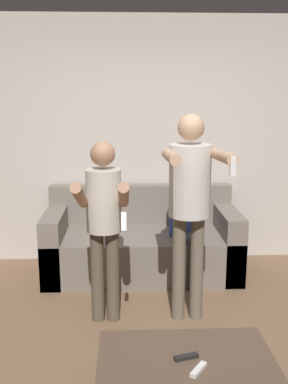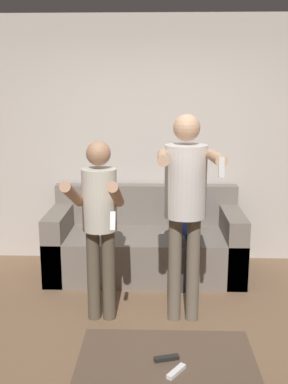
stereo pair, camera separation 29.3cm
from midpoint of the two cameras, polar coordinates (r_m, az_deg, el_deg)
name	(u,v)px [view 1 (the left image)]	position (r m, az deg, el deg)	size (l,w,h in m)	color
ground_plane	(164,356)	(3.51, 0.03, -20.10)	(14.00, 14.00, 0.00)	brown
wall_back	(149,142)	(5.02, -1.02, 6.42)	(6.40, 0.06, 2.70)	beige
couch	(142,245)	(4.80, -2.04, -6.75)	(2.00, 0.88, 0.89)	slate
person_standing_left	(104,215)	(3.63, -7.45, -2.98)	(0.40, 0.73, 1.52)	brown
person_standing_right	(190,193)	(3.59, 3.54, -0.18)	(0.46, 0.82, 1.73)	#6B6051
person_seated	(183,220)	(4.51, 3.16, -3.62)	(0.27, 0.51, 1.17)	#383838
coffee_table	(185,359)	(2.91, 2.19, -20.51)	(1.06, 0.60, 0.34)	brown
remote_near	(198,370)	(2.75, 3.68, -21.64)	(0.12, 0.14, 0.02)	white
remote_far	(186,357)	(2.85, 2.26, -20.24)	(0.15, 0.07, 0.02)	black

